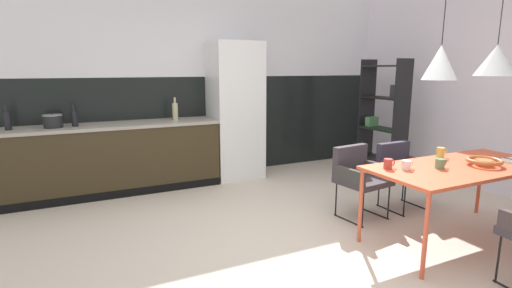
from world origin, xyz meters
name	(u,v)px	position (x,y,z in m)	size (l,w,h in m)	color
ground_plane	(302,248)	(0.00, 0.00, 0.00)	(8.28, 8.28, 0.00)	beige
back_wall_splashback_dark	(203,126)	(0.00, 2.82, 0.74)	(6.37, 0.12, 1.48)	black
back_wall_panel_upper	(200,25)	(0.00, 2.82, 2.22)	(6.37, 0.12, 1.48)	silver
kitchen_counter	(99,160)	(-1.51, 2.46, 0.45)	(3.07, 0.63, 0.90)	#342A18
refrigerator_column	(235,111)	(0.39, 2.46, 0.99)	(0.71, 0.60, 1.98)	silver
dining_table	(461,170)	(1.40, -0.48, 0.69)	(1.77, 0.81, 0.73)	#D74F2E
armchair_by_stool	(401,167)	(1.60, 0.42, 0.48)	(0.50, 0.48, 0.75)	#393238
armchair_near_window	(358,172)	(0.96, 0.41, 0.50)	(0.54, 0.52, 0.77)	#393238
fruit_bowl	(484,161)	(1.57, -0.57, 0.77)	(0.31, 0.31, 0.06)	#B2662D
mug_white_ceramic	(441,153)	(1.47, -0.19, 0.78)	(0.12, 0.07, 0.11)	gold
mug_short_terracotta	(407,165)	(0.83, -0.36, 0.77)	(0.12, 0.08, 0.08)	white
mug_wide_latte	(388,164)	(0.70, -0.28, 0.77)	(0.12, 0.07, 0.09)	#B23D33
mug_tall_blue	(440,164)	(1.12, -0.47, 0.77)	(0.12, 0.08, 0.09)	#5B8456
cooking_pot	(53,121)	(-1.99, 2.44, 0.98)	(0.22, 0.22, 0.18)	black
bottle_wine_green	(7,120)	(-2.46, 2.45, 1.02)	(0.08, 0.08, 0.29)	black
bottle_spice_small	(175,111)	(-0.50, 2.48, 1.03)	(0.08, 0.08, 0.31)	tan
bottle_oil_tall	(74,117)	(-1.76, 2.43, 1.01)	(0.07, 0.07, 0.28)	black
open_shelf_unit	(383,115)	(2.39, 1.56, 0.91)	(0.30, 0.74, 1.74)	black
pendant_lamp_over_table_near	(440,62)	(1.04, -0.44, 1.65)	(0.28, 0.28, 1.41)	black
pendant_lamp_over_table_far	(496,60)	(1.75, -0.46, 1.67)	(0.36, 0.36, 1.38)	black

